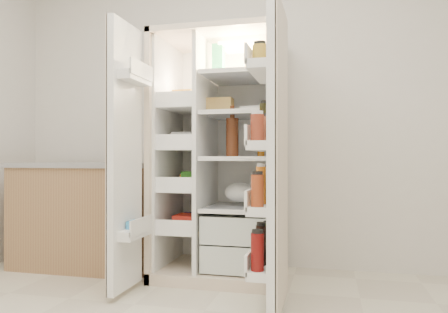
# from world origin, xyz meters

# --- Properties ---
(wall_back) EXTENTS (4.00, 0.02, 2.70)m
(wall_back) POSITION_xyz_m (0.00, 2.00, 1.35)
(wall_back) COLOR silver
(wall_back) RESTS_ON floor
(refrigerator) EXTENTS (0.92, 0.70, 1.80)m
(refrigerator) POSITION_xyz_m (-0.07, 1.65, 0.75)
(refrigerator) COLOR beige
(refrigerator) RESTS_ON floor
(freezer_door) EXTENTS (0.15, 0.40, 1.72)m
(freezer_door) POSITION_xyz_m (-0.58, 1.05, 0.89)
(freezer_door) COLOR white
(freezer_door) RESTS_ON floor
(fridge_door) EXTENTS (0.17, 0.58, 1.72)m
(fridge_door) POSITION_xyz_m (0.40, 0.96, 0.87)
(fridge_door) COLOR white
(fridge_door) RESTS_ON floor
(kitchen_counter) EXTENTS (1.17, 0.62, 0.85)m
(kitchen_counter) POSITION_xyz_m (-1.20, 1.62, 0.42)
(kitchen_counter) COLOR #98774C
(kitchen_counter) RESTS_ON floor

